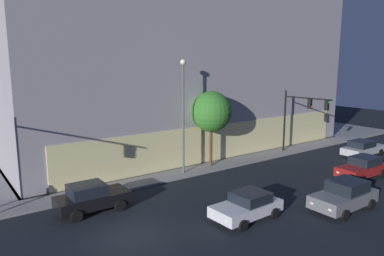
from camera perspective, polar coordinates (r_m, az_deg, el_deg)
The scene contains 11 objects.
ground_plane at distance 19.75m, azimuth -9.48°, elevation -16.42°, with size 120.00×120.00×0.00m, color black.
sidewalk_corner at distance 53.36m, azimuth -27.04°, elevation -0.29°, with size 80.00×60.00×0.15m, color gray.
modern_building at distance 44.63m, azimuth -7.62°, elevation 11.78°, with size 34.60×30.14×20.25m.
traffic_light_far_corner at distance 35.66m, azimuth 16.83°, elevation 2.58°, with size 0.69×4.85×5.98m.
street_lamp_sidewalk at distance 28.08m, azimuth -1.38°, elevation 3.79°, with size 0.44×0.44×8.90m.
sidewalk_tree at distance 30.24m, azimuth 3.03°, elevation 2.57°, with size 3.39×3.39×6.34m.
car_black at distance 22.92m, azimuth -15.51°, elevation -10.43°, with size 4.28×2.17×1.72m.
car_white at distance 21.45m, azimuth 8.65°, elevation -11.92°, with size 4.23×2.34×1.52m.
car_grey at distance 24.26m, azimuth 22.76°, elevation -9.69°, with size 4.49×2.26×1.77m.
car_red at distance 31.15m, azimuth 25.17°, elevation -5.59°, with size 4.55×2.19×1.66m.
car_silver at distance 38.12m, azimuth 25.18°, elevation -2.88°, with size 4.78×2.09×1.55m.
Camera 1 is at (-7.63, -15.93, 8.84)m, focal length 34.04 mm.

